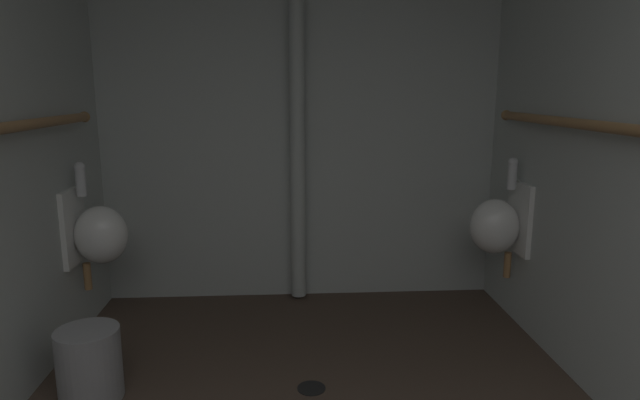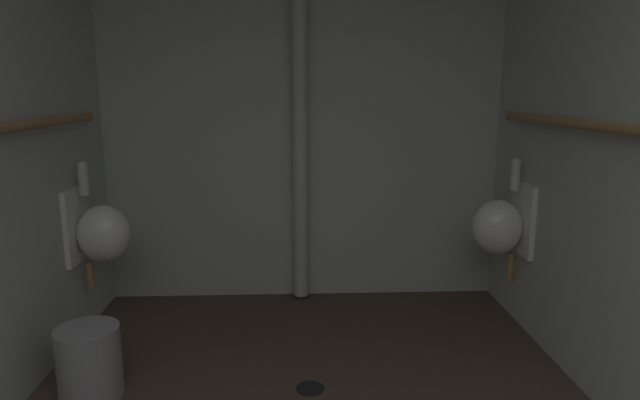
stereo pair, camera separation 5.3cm
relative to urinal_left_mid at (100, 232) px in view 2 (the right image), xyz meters
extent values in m
cube|color=#B7BEBA|center=(1.19, 0.62, 0.62)|extent=(2.80, 0.06, 2.51)
ellipsoid|color=white|center=(0.02, 0.00, -0.01)|extent=(0.30, 0.26, 0.34)
cube|color=white|center=(-0.13, 0.00, 0.04)|extent=(0.03, 0.30, 0.44)
cylinder|color=silver|center=(-0.07, 0.00, 0.30)|extent=(0.06, 0.06, 0.16)
sphere|color=silver|center=(-0.07, 0.00, 0.38)|extent=(0.06, 0.06, 0.06)
cylinder|color=#9E7042|center=(-0.08, 0.00, -0.26)|extent=(0.04, 0.04, 0.16)
ellipsoid|color=white|center=(2.37, 0.05, -0.01)|extent=(0.30, 0.26, 0.34)
cube|color=white|center=(2.52, 0.05, 0.04)|extent=(0.03, 0.30, 0.44)
cylinder|color=silver|center=(2.46, 0.05, 0.30)|extent=(0.06, 0.06, 0.16)
sphere|color=silver|center=(2.46, 0.05, 0.38)|extent=(0.06, 0.06, 0.06)
cylinder|color=#9E7042|center=(2.47, 0.05, -0.26)|extent=(0.04, 0.04, 0.16)
sphere|color=#9E7042|center=(-0.09, 0.20, 0.65)|extent=(0.06, 0.06, 0.06)
sphere|color=#9E7042|center=(2.48, 0.25, 0.65)|extent=(0.06, 0.06, 0.06)
cylinder|color=#B7BEBA|center=(1.17, 0.51, 0.62)|extent=(0.10, 0.10, 2.46)
cylinder|color=black|center=(1.21, -0.68, -0.63)|extent=(0.14, 0.14, 0.01)
cylinder|color=gray|center=(0.15, -0.69, -0.46)|extent=(0.30, 0.30, 0.35)
camera|label=1|loc=(1.09, -3.11, 0.82)|focal=30.47mm
camera|label=2|loc=(1.15, -3.11, 0.82)|focal=30.47mm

